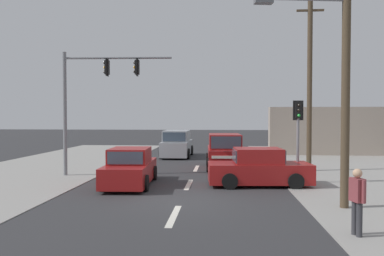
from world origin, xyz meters
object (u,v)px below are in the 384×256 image
at_px(sedan_kerbside_parked, 130,168).
at_px(utility_pole_foreground_right, 342,53).
at_px(traffic_signal_mast, 91,90).
at_px(suv_receding_far, 177,145).
at_px(pedestrian_at_kerb, 357,198).
at_px(sedan_crossing_left, 259,169).
at_px(utility_pole_midground_right, 310,76).
at_px(pedestal_signal_right_kerb, 298,127).
at_px(suv_oncoming_mid, 225,152).

bearing_deg(sedan_kerbside_parked, utility_pole_foreground_right, -24.55).
bearing_deg(traffic_signal_mast, suv_receding_far, 70.57).
height_order(traffic_signal_mast, pedestrian_at_kerb, traffic_signal_mast).
distance_m(sedan_crossing_left, pedestrian_at_kerb, 6.75).
relative_size(utility_pole_foreground_right, sedan_crossing_left, 2.07).
bearing_deg(utility_pole_midground_right, traffic_signal_mast, -167.51).
bearing_deg(utility_pole_foreground_right, utility_pole_midground_right, 83.49).
distance_m(traffic_signal_mast, sedan_kerbside_parked, 4.84).
bearing_deg(utility_pole_foreground_right, traffic_signal_mast, 149.99).
relative_size(traffic_signal_mast, pedestal_signal_right_kerb, 1.69).
relative_size(utility_pole_midground_right, suv_oncoming_mid, 2.07).
xyz_separation_m(traffic_signal_mast, pedestal_signal_right_kerb, (9.55, -1.43, -1.73)).
xyz_separation_m(pedestal_signal_right_kerb, sedan_crossing_left, (-1.71, -0.59, -1.71)).
height_order(utility_pole_midground_right, traffic_signal_mast, utility_pole_midground_right).
relative_size(pedestal_signal_right_kerb, suv_receding_far, 0.78).
bearing_deg(pedestrian_at_kerb, sedan_kerbside_parked, 138.46).
bearing_deg(pedestal_signal_right_kerb, sedan_crossing_left, -160.88).
bearing_deg(suv_receding_far, pedestrian_at_kerb, -69.91).
relative_size(traffic_signal_mast, suv_oncoming_mid, 1.30).
xyz_separation_m(utility_pole_midground_right, suv_receding_far, (-7.78, 6.45, -4.12)).
bearing_deg(suv_receding_far, utility_pole_midground_right, -39.67).
bearing_deg(traffic_signal_mast, suv_oncoming_mid, 26.46).
distance_m(utility_pole_foreground_right, suv_receding_far, 16.63).
relative_size(traffic_signal_mast, pedestrian_at_kerb, 3.68).
relative_size(pedestal_signal_right_kerb, pedestrian_at_kerb, 2.18).
bearing_deg(utility_pole_midground_right, sedan_kerbside_parked, -150.62).
xyz_separation_m(pedestal_signal_right_kerb, suv_oncoming_mid, (-3.07, 4.66, -1.53)).
relative_size(pedestal_signal_right_kerb, sedan_kerbside_parked, 0.82).
distance_m(traffic_signal_mast, suv_oncoming_mid, 7.94).
height_order(traffic_signal_mast, sedan_crossing_left, traffic_signal_mast).
xyz_separation_m(utility_pole_midground_right, sedan_crossing_left, (-3.06, -4.44, -4.30)).
bearing_deg(sedan_kerbside_parked, traffic_signal_mast, 136.64).
xyz_separation_m(utility_pole_foreground_right, suv_receding_far, (-6.85, 14.63, -3.96)).
bearing_deg(traffic_signal_mast, pedestal_signal_right_kerb, -8.51).
height_order(pedestal_signal_right_kerb, sedan_crossing_left, pedestal_signal_right_kerb).
distance_m(utility_pole_midground_right, sedan_kerbside_parked, 10.59).
distance_m(traffic_signal_mast, pedestrian_at_kerb, 13.19).
bearing_deg(sedan_crossing_left, pedestal_signal_right_kerb, 19.12).
relative_size(utility_pole_midground_right, pedestrian_at_kerb, 5.84).
height_order(utility_pole_foreground_right, sedan_kerbside_parked, utility_pole_foreground_right).
relative_size(utility_pole_foreground_right, sedan_kerbside_parked, 2.08).
distance_m(suv_receding_far, pedestrian_at_kerb, 18.56).
bearing_deg(pedestal_signal_right_kerb, pedestrian_at_kerb, -90.38).
bearing_deg(utility_pole_midground_right, suv_oncoming_mid, 169.60).
bearing_deg(utility_pole_foreground_right, suv_receding_far, 115.08).
xyz_separation_m(traffic_signal_mast, suv_receding_far, (3.13, 8.87, -3.26)).
bearing_deg(suv_oncoming_mid, sedan_crossing_left, -75.46).
relative_size(utility_pole_foreground_right, traffic_signal_mast, 1.50).
relative_size(utility_pole_midground_right, sedan_crossing_left, 2.19).
distance_m(pedestal_signal_right_kerb, sedan_kerbside_parked, 7.34).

